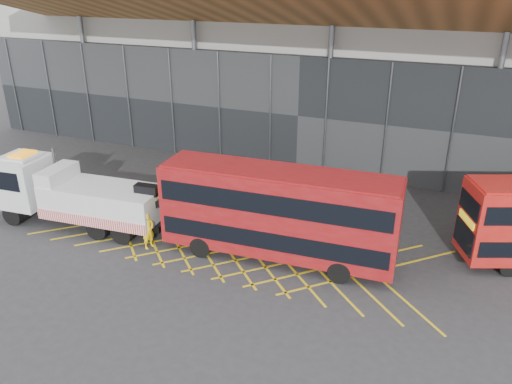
% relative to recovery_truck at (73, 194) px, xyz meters
% --- Properties ---
extents(ground_plane, '(120.00, 120.00, 0.00)m').
position_rel_recovery_truck_xyz_m(ground_plane, '(6.65, 1.53, -1.85)').
color(ground_plane, '#2D2D2F').
extents(road_markings, '(21.56, 7.16, 0.01)m').
position_rel_recovery_truck_xyz_m(road_markings, '(9.05, 1.53, -1.84)').
color(road_markings, yellow).
rests_on(road_markings, ground_plane).
extents(construction_building, '(55.00, 23.97, 18.00)m').
position_rel_recovery_truck_xyz_m(construction_building, '(8.57, 19.93, 7.13)').
color(construction_building, gray).
rests_on(construction_building, ground_plane).
extents(recovery_truck, '(11.54, 3.52, 4.00)m').
position_rel_recovery_truck_xyz_m(recovery_truck, '(0.00, 0.00, 0.00)').
color(recovery_truck, black).
rests_on(recovery_truck, ground_plane).
extents(bus_towed, '(11.52, 3.35, 4.63)m').
position_rel_recovery_truck_xyz_m(bus_towed, '(11.62, 1.01, 0.72)').
color(bus_towed, maroon).
rests_on(bus_towed, ground_plane).
extents(worker, '(0.64, 0.81, 1.95)m').
position_rel_recovery_truck_xyz_m(worker, '(5.21, -0.59, -0.88)').
color(worker, yellow).
rests_on(worker, ground_plane).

